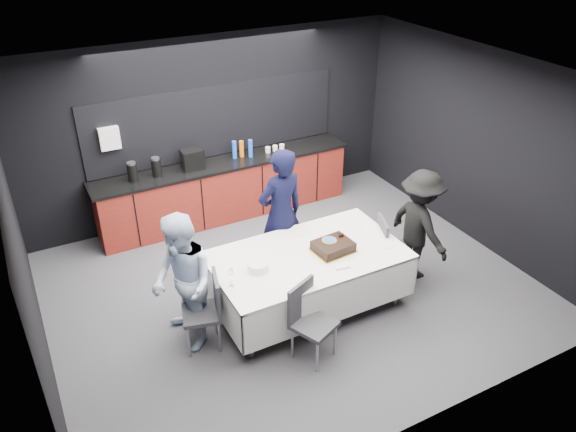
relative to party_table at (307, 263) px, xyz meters
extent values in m
plane|color=#45454A|center=(0.00, 0.40, -0.64)|extent=(6.00, 6.00, 0.00)
cube|color=white|center=(0.00, 0.40, 2.16)|extent=(6.00, 5.00, 0.04)
cube|color=black|center=(0.00, 2.90, 0.76)|extent=(6.00, 0.04, 2.80)
cube|color=black|center=(0.00, -2.10, 0.76)|extent=(6.00, 0.04, 2.80)
cube|color=black|center=(-3.00, 0.40, 0.76)|extent=(0.04, 5.00, 2.80)
cube|color=black|center=(3.00, 0.40, 0.76)|extent=(0.04, 5.00, 2.80)
cube|color=maroon|center=(0.00, 2.60, -0.19)|extent=(4.00, 0.60, 0.90)
cube|color=black|center=(0.00, 2.60, 0.28)|extent=(4.10, 0.64, 0.04)
cube|color=black|center=(0.00, 2.88, 0.86)|extent=(4.00, 0.03, 1.10)
cube|color=white|center=(-1.60, 2.83, 0.91)|extent=(0.28, 0.12, 0.32)
cylinder|color=black|center=(-1.40, 2.60, 0.43)|extent=(0.14, 0.14, 0.26)
cylinder|color=black|center=(-1.05, 2.60, 0.43)|extent=(0.14, 0.14, 0.26)
cube|color=black|center=(-0.50, 2.60, 0.45)|extent=(0.32, 0.24, 0.30)
cylinder|color=blue|center=(0.20, 2.65, 0.44)|extent=(0.07, 0.07, 0.28)
cylinder|color=orange|center=(0.32, 2.65, 0.43)|extent=(0.07, 0.07, 0.26)
cylinder|color=blue|center=(0.44, 2.58, 0.44)|extent=(0.07, 0.07, 0.28)
cylinder|color=white|center=(0.75, 2.60, 0.34)|extent=(0.08, 0.08, 0.09)
cylinder|color=white|center=(0.88, 2.60, 0.34)|extent=(0.08, 0.08, 0.09)
cylinder|color=white|center=(1.00, 2.60, 0.34)|extent=(0.08, 0.08, 0.09)
cylinder|color=#99999E|center=(-1.40, 2.60, 0.57)|extent=(0.12, 0.12, 0.03)
cylinder|color=#99999E|center=(-1.05, 2.60, 0.57)|extent=(0.12, 0.12, 0.03)
cylinder|color=#99999E|center=(-1.00, -0.50, -0.27)|extent=(0.06, 0.06, 0.75)
cylinder|color=#99999E|center=(-1.00, 0.50, -0.27)|extent=(0.06, 0.06, 0.75)
cylinder|color=#99999E|center=(1.00, -0.50, -0.27)|extent=(0.06, 0.06, 0.75)
cylinder|color=#99999E|center=(1.00, 0.50, -0.27)|extent=(0.06, 0.06, 0.75)
cube|color=white|center=(0.00, 0.00, 0.12)|extent=(2.32, 1.32, 0.04)
cube|color=white|center=(0.00, -0.65, -0.15)|extent=(2.32, 0.02, 0.55)
cube|color=white|center=(0.00, 0.65, -0.15)|extent=(2.32, 0.02, 0.55)
cube|color=white|center=(-1.15, 0.00, -0.15)|extent=(0.02, 1.32, 0.55)
cube|color=white|center=(1.15, 0.00, -0.15)|extent=(0.02, 1.32, 0.55)
cube|color=gold|center=(0.31, -0.08, 0.14)|extent=(0.51, 0.43, 0.01)
cube|color=black|center=(0.31, -0.08, 0.20)|extent=(0.47, 0.39, 0.10)
cube|color=black|center=(0.31, -0.08, 0.25)|extent=(0.47, 0.39, 0.01)
cylinder|color=orange|center=(0.29, -0.02, 0.26)|extent=(0.18, 0.18, 0.00)
cylinder|color=blue|center=(0.29, -0.02, 0.26)|extent=(0.15, 0.15, 0.01)
sphere|color=black|center=(0.49, 0.04, 0.28)|extent=(0.04, 0.04, 0.04)
sphere|color=black|center=(0.51, 0.00, 0.28)|extent=(0.04, 0.04, 0.04)
sphere|color=black|center=(0.47, 0.00, 0.28)|extent=(0.04, 0.04, 0.04)
cylinder|color=white|center=(-0.66, -0.02, 0.19)|extent=(0.24, 0.24, 0.10)
cylinder|color=white|center=(-0.31, -0.41, 0.14)|extent=(0.18, 0.18, 0.01)
cylinder|color=white|center=(0.84, 0.21, 0.14)|extent=(0.20, 0.20, 0.01)
cylinder|color=white|center=(0.96, -0.27, 0.14)|extent=(0.18, 0.18, 0.01)
cylinder|color=white|center=(0.12, 0.50, 0.14)|extent=(0.22, 0.22, 0.01)
cube|color=white|center=(0.22, -0.42, 0.15)|extent=(0.19, 0.14, 0.03)
cylinder|color=white|center=(-1.05, -0.15, 0.14)|extent=(0.06, 0.06, 0.00)
cylinder|color=white|center=(-1.05, -0.15, 0.20)|extent=(0.01, 0.01, 0.12)
cylinder|color=white|center=(-1.05, -0.15, 0.31)|extent=(0.05, 0.05, 0.10)
cube|color=#313136|center=(-1.39, -0.05, -0.19)|extent=(0.51, 0.51, 0.05)
cube|color=#313136|center=(-1.21, -0.10, 0.06)|extent=(0.15, 0.42, 0.45)
cylinder|color=#99999E|center=(-1.52, 0.15, -0.42)|extent=(0.03, 0.03, 0.44)
cylinder|color=#99999E|center=(-1.60, -0.17, -0.42)|extent=(0.03, 0.03, 0.44)
cylinder|color=#99999E|center=(-1.19, 0.07, -0.42)|extent=(0.03, 0.03, 0.44)
cylinder|color=#99999E|center=(-1.27, -0.26, -0.42)|extent=(0.03, 0.03, 0.44)
cube|color=#313136|center=(1.31, -0.03, -0.19)|extent=(0.54, 0.54, 0.05)
cube|color=#313136|center=(1.13, 0.03, 0.06)|extent=(0.18, 0.41, 0.45)
cylinder|color=#99999E|center=(1.41, -0.25, -0.42)|extent=(0.03, 0.03, 0.44)
cylinder|color=#99999E|center=(1.53, 0.07, -0.42)|extent=(0.03, 0.03, 0.44)
cylinder|color=#99999E|center=(1.09, -0.13, -0.42)|extent=(0.03, 0.03, 0.44)
cylinder|color=#99999E|center=(1.21, 0.18, -0.42)|extent=(0.03, 0.03, 0.44)
cube|color=#313136|center=(-0.37, -0.81, -0.19)|extent=(0.55, 0.55, 0.05)
cube|color=#313136|center=(-0.45, -0.64, 0.06)|extent=(0.40, 0.21, 0.45)
cylinder|color=#99999E|center=(-0.46, -1.04, -0.42)|extent=(0.03, 0.03, 0.44)
cylinder|color=#99999E|center=(-0.15, -0.90, -0.42)|extent=(0.03, 0.03, 0.44)
cylinder|color=#99999E|center=(-0.60, -0.73, -0.42)|extent=(0.03, 0.03, 0.44)
cylinder|color=#99999E|center=(-0.29, -0.59, -0.42)|extent=(0.03, 0.03, 0.44)
imported|color=black|center=(0.05, 0.79, 0.27)|extent=(0.72, 0.52, 1.83)
imported|color=silver|center=(-1.53, 0.08, 0.19)|extent=(0.68, 0.85, 1.66)
imported|color=black|center=(1.63, -0.09, 0.13)|extent=(0.60, 1.01, 1.54)
camera|label=1|loc=(-2.82, -4.82, 3.91)|focal=35.00mm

